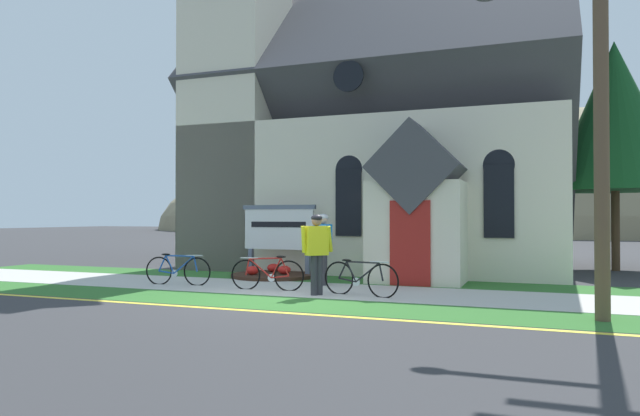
# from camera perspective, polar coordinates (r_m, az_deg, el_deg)

# --- Properties ---
(ground) EXTENTS (140.00, 140.00, 0.00)m
(ground) POSITION_cam_1_polar(r_m,az_deg,el_deg) (15.74, 1.86, -7.07)
(ground) COLOR #333335
(sidewalk_slab) EXTENTS (32.00, 2.66, 0.01)m
(sidewalk_slab) POSITION_cam_1_polar(r_m,az_deg,el_deg) (13.63, -1.23, -8.01)
(sidewalk_slab) COLOR #B7B5AD
(sidewalk_slab) RESTS_ON ground
(grass_verge) EXTENTS (32.00, 1.73, 0.01)m
(grass_verge) POSITION_cam_1_polar(r_m,az_deg,el_deg) (11.65, -5.36, -9.23)
(grass_verge) COLOR #2D6628
(grass_verge) RESTS_ON ground
(church_lawn) EXTENTS (24.00, 1.78, 0.01)m
(church_lawn) POSITION_cam_1_polar(r_m,az_deg,el_deg) (15.69, 1.85, -7.07)
(church_lawn) COLOR #2D6628
(church_lawn) RESTS_ON ground
(curb_paint_stripe) EXTENTS (28.00, 0.16, 0.01)m
(curb_paint_stripe) POSITION_cam_1_polar(r_m,az_deg,el_deg) (10.76, -7.79, -9.93)
(curb_paint_stripe) COLOR yellow
(curb_paint_stripe) RESTS_ON ground
(church_building) EXTENTS (12.19, 11.85, 13.14)m
(church_building) POSITION_cam_1_polar(r_m,az_deg,el_deg) (21.20, 5.89, 6.90)
(church_building) COLOR beige
(church_building) RESTS_ON ground
(church_sign) EXTENTS (2.30, 0.20, 2.04)m
(church_sign) POSITION_cam_1_polar(r_m,az_deg,el_deg) (16.60, -4.09, -2.10)
(church_sign) COLOR slate
(church_sign) RESTS_ON ground
(flower_bed) EXTENTS (2.40, 2.40, 0.34)m
(flower_bed) POSITION_cam_1_polar(r_m,az_deg,el_deg) (16.39, -4.63, -6.56)
(flower_bed) COLOR #382319
(flower_bed) RESTS_ON ground
(bicycle_red) EXTENTS (1.77, 0.23, 0.82)m
(bicycle_red) POSITION_cam_1_polar(r_m,az_deg,el_deg) (13.49, -5.20, -6.51)
(bicycle_red) COLOR black
(bicycle_red) RESTS_ON ground
(bicycle_yellow) EXTENTS (1.78, 0.42, 0.79)m
(bicycle_yellow) POSITION_cam_1_polar(r_m,az_deg,el_deg) (12.50, 3.98, -6.93)
(bicycle_yellow) COLOR black
(bicycle_yellow) RESTS_ON ground
(bicycle_orange) EXTENTS (1.74, 0.27, 0.80)m
(bicycle_orange) POSITION_cam_1_polar(r_m,az_deg,el_deg) (14.88, -13.86, -5.97)
(bicycle_orange) COLOR black
(bicycle_orange) RESTS_ON ground
(cyclist_in_white_jersey) EXTENTS (0.54, 0.59, 1.75)m
(cyclist_in_white_jersey) POSITION_cam_1_polar(r_m,az_deg,el_deg) (12.49, -0.33, -3.90)
(cyclist_in_white_jersey) COLOR #2D2D33
(cyclist_in_white_jersey) RESTS_ON ground
(cyclist_in_red_jersey) EXTENTS (0.55, 0.55, 1.77)m
(cyclist_in_red_jersey) POSITION_cam_1_polar(r_m,az_deg,el_deg) (14.29, 0.30, -3.46)
(cyclist_in_red_jersey) COLOR #2D2D33
(cyclist_in_red_jersey) RESTS_ON ground
(utility_pole) EXTENTS (3.12, 0.28, 7.99)m
(utility_pole) POSITION_cam_1_polar(r_m,az_deg,el_deg) (10.85, 25.36, 13.81)
(utility_pole) COLOR brown
(utility_pole) RESTS_ON ground
(roadside_conifer) EXTENTS (3.99, 3.99, 7.28)m
(roadside_conifer) POSITION_cam_1_polar(r_m,az_deg,el_deg) (20.73, 27.05, 8.08)
(roadside_conifer) COLOR #4C3823
(roadside_conifer) RESTS_ON ground
(distant_hill) EXTENTS (104.24, 52.63, 27.09)m
(distant_hill) POSITION_cam_1_polar(r_m,az_deg,el_deg) (72.23, 22.50, -2.16)
(distant_hill) COLOR #847A5B
(distant_hill) RESTS_ON ground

